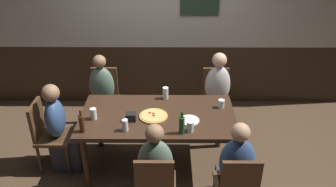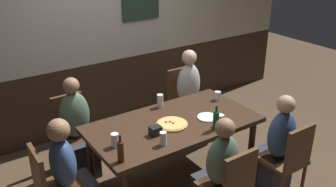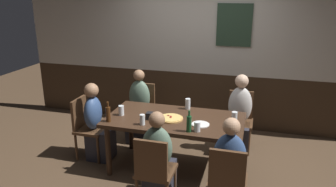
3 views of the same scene
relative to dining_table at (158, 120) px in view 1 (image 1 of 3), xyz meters
The scene contains 23 objects.
ground_plane 0.66m from the dining_table, ahead, with size 12.00×12.00×0.00m, color #4C3826.
wall_back 1.77m from the dining_table, 89.87° to the left, with size 6.40×0.13×2.60m.
dining_table is the anchor object (origin of this frame).
chair_head_west 1.31m from the dining_table, behind, with size 0.40×0.40×0.88m.
chair_mid_near 0.90m from the dining_table, 90.00° to the right, with size 0.40×0.40×0.88m.
chair_left_far 1.19m from the dining_table, 131.41° to the left, with size 0.40×0.40×0.88m.
chair_right_near 1.19m from the dining_table, 48.59° to the right, with size 0.40×0.40×0.88m.
chair_right_far 1.19m from the dining_table, 48.59° to the left, with size 0.40×0.40×0.88m.
person_head_west 1.16m from the dining_table, behind, with size 0.37×0.34×1.12m.
person_mid_near 0.75m from the dining_table, 90.00° to the right, with size 0.34×0.37×1.11m.
person_left_far 1.08m from the dining_table, 137.20° to the left, with size 0.34×0.37×1.16m.
person_right_near 1.08m from the dining_table, 42.76° to the right, with size 0.34×0.37×1.13m.
person_right_far 1.08m from the dining_table, 42.86° to the left, with size 0.34×0.37×1.19m.
pizza 0.11m from the dining_table, 136.16° to the right, with size 0.32×0.32×0.03m.
beer_glass_half 0.77m from the dining_table, 12.40° to the left, with size 0.07×0.07×0.10m.
tumbler_short 0.42m from the dining_table, 77.39° to the left, with size 0.07×0.07×0.15m.
beer_glass_tall 0.50m from the dining_table, 42.58° to the right, with size 0.08×0.08×0.12m.
pint_glass_pale 0.73m from the dining_table, behind, with size 0.07×0.07×0.13m.
tumbler_water 0.48m from the dining_table, 136.61° to the right, with size 0.06×0.06×0.13m.
beer_bottle_green 0.48m from the dining_table, 53.86° to the right, with size 0.06×0.06×0.26m.
beer_bottle_brown 0.87m from the dining_table, 156.61° to the right, with size 0.06×0.06×0.26m.
plate_white_large 0.39m from the dining_table, 19.13° to the right, with size 0.22×0.22×0.01m, color white.
condiment_caddy 0.34m from the dining_table, 158.18° to the right, with size 0.11×0.09×0.09m, color black.
Camera 1 is at (0.14, -3.32, 2.83)m, focal length 36.55 mm.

